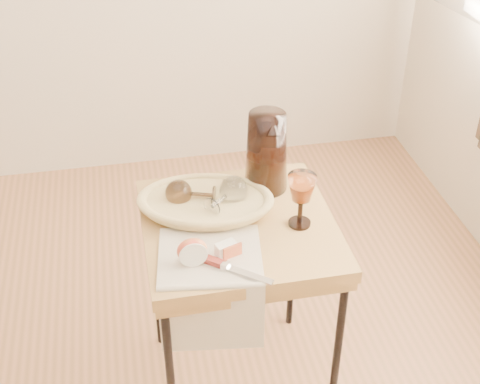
{
  "coord_description": "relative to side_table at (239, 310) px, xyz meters",
  "views": [
    {
      "loc": [
        0.31,
        -1.22,
        1.87
      ],
      "look_at": [
        0.61,
        0.25,
        0.82
      ],
      "focal_mm": 49.62,
      "sensor_mm": 36.0,
      "label": 1
    }
  ],
  "objects": [
    {
      "name": "pitcher",
      "position": [
        0.12,
        0.16,
        0.48
      ],
      "size": [
        0.2,
        0.27,
        0.3
      ],
      "primitive_type": null,
      "rotation": [
        0.0,
        0.0,
        -0.12
      ],
      "color": "black",
      "rests_on": "side_table"
    },
    {
      "name": "goblet_lying_a",
      "position": [
        -0.12,
        0.09,
        0.4
      ],
      "size": [
        0.15,
        0.12,
        0.08
      ],
      "primitive_type": null,
      "rotation": [
        0.0,
        0.0,
        2.83
      ],
      "color": "brown",
      "rests_on": "bread_basket"
    },
    {
      "name": "bread_basket",
      "position": [
        -0.08,
        0.08,
        0.37
      ],
      "size": [
        0.4,
        0.31,
        0.05
      ],
      "primitive_type": null,
      "rotation": [
        0.0,
        0.0,
        -0.21
      ],
      "color": "tan",
      "rests_on": "side_table"
    },
    {
      "name": "apple_half",
      "position": [
        -0.15,
        -0.15,
        0.4
      ],
      "size": [
        0.08,
        0.05,
        0.08
      ],
      "primitive_type": "ellipsoid",
      "rotation": [
        0.0,
        0.0,
        0.04
      ],
      "color": "red",
      "rests_on": "tea_towel"
    },
    {
      "name": "wine_goblet",
      "position": [
        0.17,
        -0.04,
        0.44
      ],
      "size": [
        0.08,
        0.08,
        0.17
      ],
      "primitive_type": null,
      "rotation": [
        0.0,
        0.0,
        0.04
      ],
      "color": "white",
      "rests_on": "side_table"
    },
    {
      "name": "tea_towel",
      "position": [
        -0.11,
        -0.13,
        0.35
      ],
      "size": [
        0.31,
        0.29,
        0.01
      ],
      "primitive_type": "cube",
      "rotation": [
        0.0,
        0.0,
        -0.13
      ],
      "color": "beige",
      "rests_on": "side_table"
    },
    {
      "name": "apple_wedge",
      "position": [
        -0.06,
        -0.14,
        0.38
      ],
      "size": [
        0.06,
        0.05,
        0.04
      ],
      "primitive_type": "cube",
      "rotation": [
        0.0,
        0.0,
        0.35
      ],
      "color": "white",
      "rests_on": "tea_towel"
    },
    {
      "name": "goblet_lying_b",
      "position": [
        -0.03,
        0.06,
        0.41
      ],
      "size": [
        0.16,
        0.16,
        0.09
      ],
      "primitive_type": null,
      "rotation": [
        0.0,
        0.0,
        0.76
      ],
      "color": "white",
      "rests_on": "bread_basket"
    },
    {
      "name": "side_table",
      "position": [
        0.0,
        0.0,
        0.0
      ],
      "size": [
        0.56,
        0.56,
        0.7
      ],
      "primitive_type": null,
      "rotation": [
        0.0,
        0.0,
        0.01
      ],
      "color": "olive",
      "rests_on": "floor"
    },
    {
      "name": "table_knife",
      "position": [
        -0.07,
        -0.2,
        0.37
      ],
      "size": [
        0.2,
        0.17,
        0.02
      ],
      "primitive_type": null,
      "rotation": [
        0.0,
        0.0,
        -0.68
      ],
      "color": "silver",
      "rests_on": "tea_towel"
    }
  ]
}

